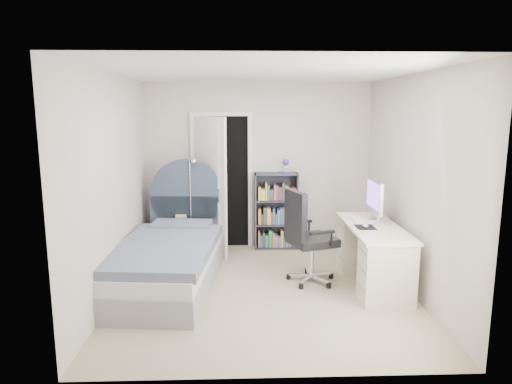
{
  "coord_description": "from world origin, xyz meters",
  "views": [
    {
      "loc": [
        -0.27,
        -5.09,
        2.1
      ],
      "look_at": [
        -0.08,
        0.27,
        1.13
      ],
      "focal_mm": 32.0,
      "sensor_mm": 36.0,
      "label": 1
    }
  ],
  "objects_px": {
    "nightstand": "(185,228)",
    "office_chair": "(305,233)",
    "desk": "(373,252)",
    "floor_lamp": "(192,218)",
    "bookcase": "(276,213)",
    "bed": "(170,257)"
  },
  "relations": [
    {
      "from": "nightstand",
      "to": "office_chair",
      "type": "distance_m",
      "value": 1.96
    },
    {
      "from": "bed",
      "to": "desk",
      "type": "relative_size",
      "value": 1.59
    },
    {
      "from": "nightstand",
      "to": "floor_lamp",
      "type": "distance_m",
      "value": 0.23
    },
    {
      "from": "nightstand",
      "to": "floor_lamp",
      "type": "xyz_separation_m",
      "value": [
        0.12,
        -0.09,
        0.17
      ]
    },
    {
      "from": "nightstand",
      "to": "bookcase",
      "type": "relative_size",
      "value": 0.45
    },
    {
      "from": "nightstand",
      "to": "desk",
      "type": "distance_m",
      "value": 2.68
    },
    {
      "from": "bookcase",
      "to": "bed",
      "type": "bearing_deg",
      "value": -135.64
    },
    {
      "from": "bookcase",
      "to": "desk",
      "type": "bearing_deg",
      "value": -55.6
    },
    {
      "from": "bed",
      "to": "nightstand",
      "type": "height_order",
      "value": "bed"
    },
    {
      "from": "nightstand",
      "to": "floor_lamp",
      "type": "height_order",
      "value": "floor_lamp"
    },
    {
      "from": "desk",
      "to": "floor_lamp",
      "type": "bearing_deg",
      "value": 153.91
    },
    {
      "from": "office_chair",
      "to": "desk",
      "type": "bearing_deg",
      "value": -5.7
    },
    {
      "from": "bed",
      "to": "office_chair",
      "type": "relative_size",
      "value": 2.07
    },
    {
      "from": "floor_lamp",
      "to": "nightstand",
      "type": "bearing_deg",
      "value": 144.29
    },
    {
      "from": "nightstand",
      "to": "desk",
      "type": "xyz_separation_m",
      "value": [
        2.4,
        -1.2,
        -0.01
      ]
    },
    {
      "from": "bookcase",
      "to": "office_chair",
      "type": "distance_m",
      "value": 1.47
    },
    {
      "from": "nightstand",
      "to": "office_chair",
      "type": "xyz_separation_m",
      "value": [
        1.59,
        -1.12,
        0.22
      ]
    },
    {
      "from": "nightstand",
      "to": "floor_lamp",
      "type": "relative_size",
      "value": 0.43
    },
    {
      "from": "nightstand",
      "to": "office_chair",
      "type": "bearing_deg",
      "value": -35.2
    },
    {
      "from": "floor_lamp",
      "to": "bookcase",
      "type": "bearing_deg",
      "value": 18.49
    },
    {
      "from": "bed",
      "to": "bookcase",
      "type": "bearing_deg",
      "value": 44.36
    },
    {
      "from": "floor_lamp",
      "to": "bookcase",
      "type": "height_order",
      "value": "floor_lamp"
    }
  ]
}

